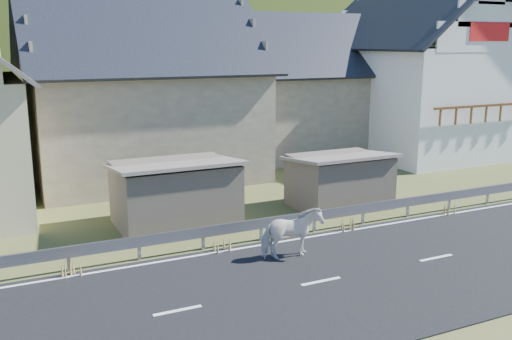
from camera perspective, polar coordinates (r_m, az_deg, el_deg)
ground at (r=15.67m, az=6.51°, el=-11.15°), size 160.00×160.00×0.00m
road at (r=15.66m, az=6.51°, el=-11.08°), size 60.00×7.00×0.04m
lane_markings at (r=15.65m, az=6.51°, el=-11.00°), size 60.00×6.60×0.01m
guardrail at (r=18.48m, az=0.53°, el=-5.43°), size 28.10×0.09×0.75m
shed_left at (r=20.16m, az=-8.11°, el=-2.43°), size 4.30×3.30×2.40m
shed_right at (r=22.46m, az=8.32°, el=-1.13°), size 3.80×2.90×2.20m
house_stone_a at (r=27.99m, az=-11.61°, el=8.99°), size 10.80×9.80×8.90m
house_stone_b at (r=33.62m, az=4.54°, el=9.11°), size 9.80×8.80×8.10m
house_white at (r=34.60m, az=15.90°, el=10.14°), size 8.80×10.80×9.70m
mountain at (r=194.34m, az=-21.34°, el=4.03°), size 440.00×280.00×260.00m
horse at (r=16.93m, az=3.56°, el=-6.34°), size 0.88×1.83×1.52m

